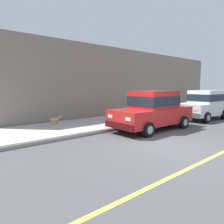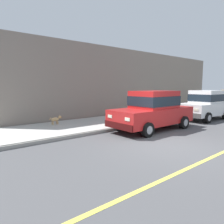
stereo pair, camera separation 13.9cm
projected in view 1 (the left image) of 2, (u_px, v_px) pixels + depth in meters
name	position (u px, v px, depth m)	size (l,w,h in m)	color
ground_plane	(170.00, 145.00, 7.53)	(80.00, 80.00, 0.00)	#4C4C4F
curb	(113.00, 129.00, 9.96)	(0.16, 64.00, 0.14)	gray
sidewalk	(92.00, 124.00, 11.33)	(3.60, 64.00, 0.14)	#B7B5AD
lane_centre_line	(214.00, 156.00, 6.31)	(0.12, 57.60, 0.01)	#E0D64C
car_red_sedan	(153.00, 110.00, 10.20)	(2.07, 4.62, 1.92)	red
car_white_hatchback	(204.00, 104.00, 13.38)	(2.04, 3.85, 1.88)	white
dog_tan	(56.00, 119.00, 10.80)	(0.23, 0.76, 0.49)	tan
building_facade	(134.00, 83.00, 16.11)	(0.50, 20.00, 4.83)	slate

